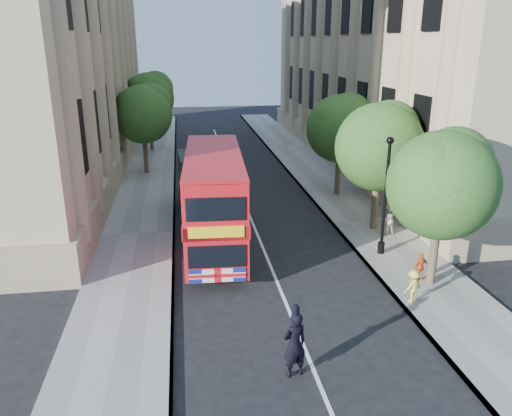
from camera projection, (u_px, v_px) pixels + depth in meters
name	position (u px, v px, depth m)	size (l,w,h in m)	color
ground	(302.00, 342.00, 15.68)	(120.00, 120.00, 0.00)	black
pavement_right	(365.00, 222.00, 25.84)	(3.50, 80.00, 0.12)	gray
pavement_left	(138.00, 234.00, 24.22)	(3.50, 80.00, 0.12)	gray
building_right	(410.00, 41.00, 37.26)	(12.00, 38.00, 18.00)	tan
building_left	(21.00, 41.00, 33.37)	(12.00, 38.00, 18.00)	tan
tree_right_near	(443.00, 179.00, 17.99)	(4.00, 4.00, 6.08)	#473828
tree_right_mid	(380.00, 142.00, 23.56)	(4.20, 4.20, 6.37)	#473828
tree_right_far	(341.00, 125.00, 29.22)	(4.00, 4.00, 6.15)	#473828
tree_left_far	(143.00, 111.00, 34.08)	(4.00, 4.00, 6.30)	#473828
tree_left_back	(149.00, 95.00, 41.50)	(4.20, 4.20, 6.65)	#473828
lamp_post	(385.00, 201.00, 21.21)	(0.32, 0.32, 5.16)	black
double_decker_bus	(214.00, 197.00, 22.30)	(2.94, 9.30, 4.24)	red
box_van	(202.00, 187.00, 26.87)	(2.51, 5.55, 3.11)	black
police_constable	(295.00, 345.00, 13.82)	(0.72, 0.47, 1.98)	black
woman_pedestrian	(388.00, 220.00, 23.87)	(0.72, 0.56, 1.49)	silver
child_a	(420.00, 267.00, 19.29)	(0.67, 0.28, 1.15)	#E15C27
child_b	(413.00, 286.00, 17.71)	(0.78, 0.45, 1.20)	#EEE051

